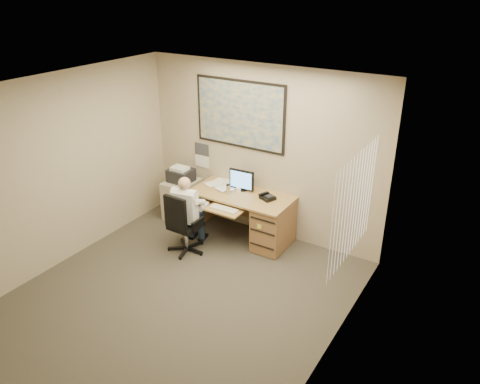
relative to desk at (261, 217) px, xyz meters
The scene contains 8 objects.
room_shell 2.12m from the desk, 96.15° to the right, with size 4.00×4.50×2.70m.
desk is the anchor object (origin of this frame).
world_map 1.61m from the desk, 150.38° to the left, with size 1.56×0.03×1.06m, color #1E4C93.
wall_calendar 1.52m from the desk, 165.69° to the left, with size 0.28×0.01×0.42m, color white.
window_blinds 2.36m from the desk, 31.86° to the right, with size 0.06×1.40×1.30m, color beige, non-canonical shape.
filing_cabinet 1.55m from the desk, behind, with size 0.49×0.59×0.94m.
office_chair 1.20m from the desk, 133.96° to the right, with size 0.60×0.60×0.98m.
person 1.15m from the desk, 136.66° to the right, with size 0.49×0.70×1.20m, color white, non-canonical shape.
Camera 1 is at (3.28, -3.72, 3.83)m, focal length 35.00 mm.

